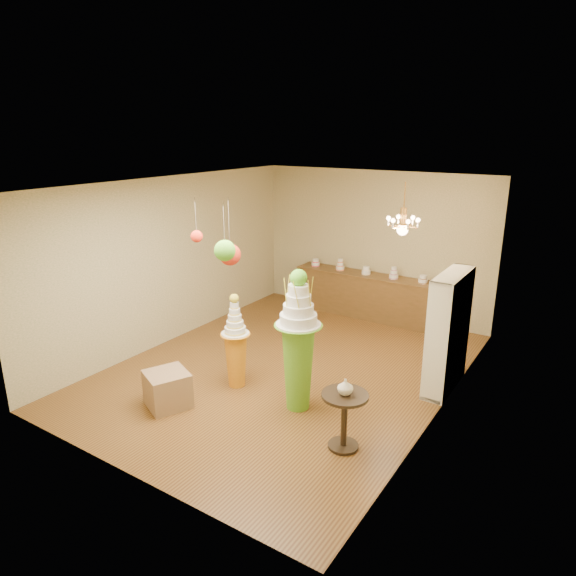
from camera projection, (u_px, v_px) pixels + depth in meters
The scene contains 17 objects.
floor at pixel (287, 369), 8.45m from camera, with size 6.50×6.50×0.00m, color brown.
ceiling at pixel (287, 184), 7.56m from camera, with size 6.50×6.50×0.00m, color white.
wall_back at pixel (373, 244), 10.61m from camera, with size 5.00×0.04×3.00m, color tan.
wall_front at pixel (119, 355), 5.40m from camera, with size 5.00×0.04×3.00m, color tan.
wall_left at pixel (172, 260), 9.31m from camera, with size 0.04×6.50×3.00m, color tan.
wall_right at pixel (447, 311), 6.70m from camera, with size 0.04×6.50×3.00m, color tan.
pedestal_green at pixel (298, 350), 7.03m from camera, with size 0.65×0.65×2.02m.
pedestal_orange at pixel (236, 351), 7.74m from camera, with size 0.45×0.45×1.48m.
burlap_riser at pixel (168, 389), 7.25m from camera, with size 0.56×0.56×0.51m, color #937050.
sideboard at pixel (365, 295), 10.69m from camera, with size 3.04×0.54×1.16m.
shelving_unit at pixel (449, 332), 7.60m from camera, with size 0.33×1.20×1.80m.
round_table at pixel (344, 413), 6.22m from camera, with size 0.65×0.65×0.73m.
vase at pixel (345, 387), 6.12m from camera, with size 0.19×0.19×0.20m, color silver.
pom_red_left at pixel (230, 255), 6.36m from camera, with size 0.27×0.27×0.85m.
pom_green_mid at pixel (225, 251), 5.88m from camera, with size 0.25×0.25×0.68m.
pom_red_right at pixel (197, 236), 6.23m from camera, with size 0.15×0.15×0.55m.
chandelier at pixel (403, 226), 8.10m from camera, with size 0.63×0.63×0.85m.
Camera 1 is at (4.19, -6.43, 3.77)m, focal length 32.00 mm.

